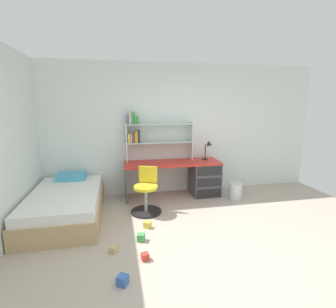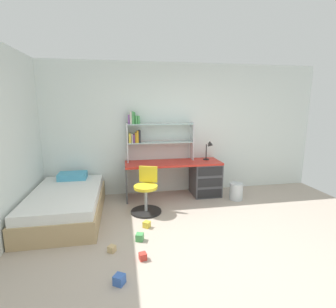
{
  "view_description": "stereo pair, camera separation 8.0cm",
  "coord_description": "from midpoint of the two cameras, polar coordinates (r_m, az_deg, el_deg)",
  "views": [
    {
      "loc": [
        -1.12,
        -2.56,
        1.83
      ],
      "look_at": [
        -0.31,
        1.47,
        1.0
      ],
      "focal_mm": 27.06,
      "sensor_mm": 36.0,
      "label": 1
    },
    {
      "loc": [
        -1.04,
        -2.57,
        1.83
      ],
      "look_at": [
        -0.31,
        1.47,
        1.0
      ],
      "focal_mm": 27.06,
      "sensor_mm": 36.0,
      "label": 2
    }
  ],
  "objects": [
    {
      "name": "toy_block_red_2",
      "position": [
        3.25,
        -5.94,
        -22.01
      ],
      "size": [
        0.1,
        0.1,
        0.08
      ],
      "primitive_type": "cube",
      "rotation": [
        0.0,
        0.0,
        0.2
      ],
      "color": "red",
      "rests_on": "ground_plane"
    },
    {
      "name": "toy_block_green_1",
      "position": [
        3.62,
        -6.75,
        -18.15
      ],
      "size": [
        0.12,
        0.12,
        0.1
      ],
      "primitive_type": "cube",
      "rotation": [
        0.0,
        0.0,
        2.84
      ],
      "color": "#479E51",
      "rests_on": "ground_plane"
    },
    {
      "name": "bed_platform",
      "position": [
        4.5,
        -22.5,
        -10.47
      ],
      "size": [
        1.1,
        1.86,
        0.57
      ],
      "color": "tan",
      "rests_on": "ground_plane"
    },
    {
      "name": "swivel_chair",
      "position": [
        4.37,
        -5.43,
        -9.23
      ],
      "size": [
        0.52,
        0.52,
        0.77
      ],
      "color": "black",
      "rests_on": "ground_plane"
    },
    {
      "name": "room_shell",
      "position": [
        3.87,
        -14.13,
        3.27
      ],
      "size": [
        6.11,
        5.95,
        2.62
      ],
      "color": "silver",
      "rests_on": "ground_plane"
    },
    {
      "name": "desk",
      "position": [
        5.15,
        5.89,
        -4.93
      ],
      "size": [
        1.87,
        0.59,
        0.7
      ],
      "color": "red",
      "rests_on": "ground_plane"
    },
    {
      "name": "toy_block_natural_0",
      "position": [
        3.44,
        -12.86,
        -20.22
      ],
      "size": [
        0.11,
        0.11,
        0.08
      ],
      "primitive_type": "cube",
      "rotation": [
        0.0,
        0.0,
        0.92
      ],
      "color": "tan",
      "rests_on": "ground_plane"
    },
    {
      "name": "desk_lamp",
      "position": [
        5.16,
        8.75,
        1.47
      ],
      "size": [
        0.2,
        0.17,
        0.38
      ],
      "color": "black",
      "rests_on": "desk"
    },
    {
      "name": "toy_block_blue_4",
      "position": [
        2.93,
        -11.05,
        -26.14
      ],
      "size": [
        0.14,
        0.14,
        0.1
      ],
      "primitive_type": "cube",
      "rotation": [
        0.0,
        0.0,
        1.02
      ],
      "color": "#3860B7",
      "rests_on": "ground_plane"
    },
    {
      "name": "bookshelf_hutch",
      "position": [
        4.97,
        -4.68,
        4.65
      ],
      "size": [
        1.32,
        0.22,
        0.98
      ],
      "color": "silver",
      "rests_on": "desk"
    },
    {
      "name": "waste_bin",
      "position": [
        5.12,
        14.48,
        -8.07
      ],
      "size": [
        0.25,
        0.25,
        0.32
      ],
      "primitive_type": "cylinder",
      "color": "silver",
      "rests_on": "ground_plane"
    },
    {
      "name": "ground_plane",
      "position": [
        3.34,
        10.37,
        -22.29
      ],
      "size": [
        6.11,
        5.95,
        0.02
      ],
      "primitive_type": "cube",
      "color": "#B2A393"
    },
    {
      "name": "toy_block_yellow_3",
      "position": [
        3.95,
        -5.26,
        -15.56
      ],
      "size": [
        0.13,
        0.13,
        0.09
      ],
      "primitive_type": "cube",
      "rotation": [
        0.0,
        0.0,
        2.49
      ],
      "color": "gold",
      "rests_on": "ground_plane"
    }
  ]
}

